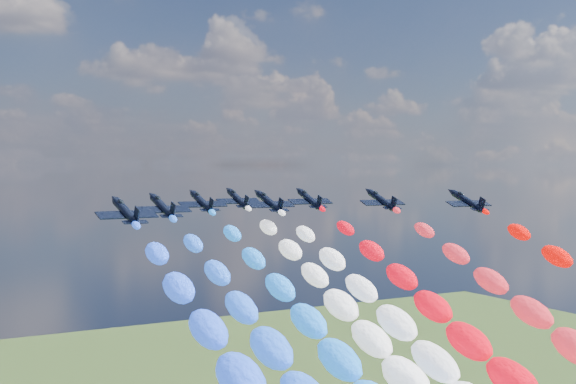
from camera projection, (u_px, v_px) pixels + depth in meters
jet_0 at (126, 211)px, 113.46m from camera, size 9.58×12.61×6.46m
jet_1 at (162, 207)px, 126.92m from camera, size 9.36×12.45×6.46m
jet_2 at (202, 202)px, 143.62m from camera, size 9.02×12.20×6.46m
jet_3 at (269, 202)px, 142.56m from camera, size 9.16×12.31×6.46m
jet_4 at (238, 199)px, 156.36m from camera, size 9.20×12.34×6.46m
jet_5 at (309, 199)px, 154.67m from camera, size 9.52×12.56×6.46m
jet_6 at (381, 200)px, 150.30m from camera, size 9.50×12.55×6.46m
jet_7 at (467, 201)px, 146.21m from camera, size 9.62×12.63×6.46m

